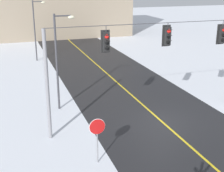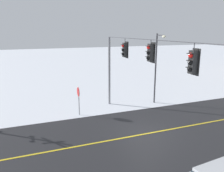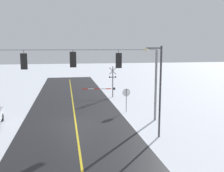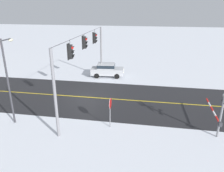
% 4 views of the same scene
% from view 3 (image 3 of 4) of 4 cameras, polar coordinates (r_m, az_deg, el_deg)
% --- Properties ---
extents(ground_plane, '(160.00, 160.00, 0.00)m').
position_cam_3_polar(ground_plane, '(21.80, -8.15, -8.48)').
color(ground_plane, silver).
extents(road_asphalt, '(9.00, 80.00, 0.01)m').
position_cam_3_polar(road_asphalt, '(16.17, -7.27, -14.71)').
color(road_asphalt, black).
rests_on(road_asphalt, ground).
extents(lane_centre_line, '(0.14, 72.00, 0.01)m').
position_cam_3_polar(lane_centre_line, '(16.16, -7.27, -14.69)').
color(lane_centre_line, gold).
rests_on(lane_centre_line, ground).
extents(signal_span, '(14.20, 0.47, 6.22)m').
position_cam_3_polar(signal_span, '(20.96, -8.56, 2.76)').
color(signal_span, gray).
rests_on(signal_span, ground).
extents(stop_sign, '(0.80, 0.09, 2.35)m').
position_cam_3_polar(stop_sign, '(25.33, 3.24, -1.98)').
color(stop_sign, gray).
rests_on(stop_sign, ground).
extents(railroad_crossing, '(4.44, 0.31, 4.00)m').
position_cam_3_polar(railroad_crossing, '(32.59, -0.47, 0.88)').
color(railroad_crossing, gray).
rests_on(railroad_crossing, ground).
extents(streetlamp_near, '(1.39, 0.28, 6.50)m').
position_cam_3_polar(streetlamp_near, '(17.99, 10.20, 0.61)').
color(streetlamp_near, '#38383D').
rests_on(streetlamp_near, ground).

